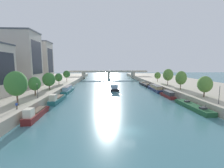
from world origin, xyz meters
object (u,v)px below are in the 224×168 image
object	(u,v)px
barge_midriver	(113,87)
moored_boat_left_near	(57,99)
tree_left_by_lamp	(67,74)
bridge_far	(109,73)
moored_boat_right_midway	(168,95)
tree_right_nearest	(158,75)
lamppost_left_bank	(37,90)
tree_left_third	(16,84)
tree_right_midway	(168,75)
person_on_quay	(17,105)
moored_boat_left_end	(68,90)
tree_left_midway	(35,84)
moored_boat_right_near	(193,107)
moored_boat_left_lone	(36,114)
moored_boat_right_far	(145,84)
tree_left_second	(49,79)
tree_right_distant	(181,78)
lamppost_right_bank	(219,94)
tree_left_end_of_row	(59,77)
tree_right_third	(205,84)
moored_boat_right_upstream	(155,88)

from	to	relation	value
barge_midriver	moored_boat_left_near	bearing A→B (deg)	-126.18
tree_left_by_lamp	bridge_far	bearing A→B (deg)	62.27
moored_boat_left_near	moored_boat_right_midway	xyz separation A→B (m)	(38.08, 4.85, 0.02)
tree_right_nearest	bridge_far	world-z (taller)	tree_right_nearest
lamppost_left_bank	tree_left_third	bearing A→B (deg)	-101.33
tree_right_midway	lamppost_left_bank	distance (m)	54.82
tree_right_midway	person_on_quay	size ratio (longest dim) A/B	4.60
moored_boat_left_end	tree_left_midway	distance (m)	18.96
moored_boat_left_end	moored_boat_right_near	distance (m)	47.03
moored_boat_left_lone	moored_boat_right_near	distance (m)	39.38
moored_boat_right_near	moored_boat_right_far	distance (m)	45.36
tree_left_second	tree_right_distant	xyz separation A→B (m)	(50.10, -3.03, 0.61)
tree_left_midway	lamppost_right_bank	xyz separation A→B (m)	(48.98, -12.45, -1.22)
moored_boat_right_near	lamppost_left_bank	distance (m)	43.01
moored_boat_right_near	person_on_quay	bearing A→B (deg)	-171.91
tree_left_end_of_row	lamppost_right_bank	distance (m)	61.15
moored_boat_right_near	tree_right_midway	distance (m)	31.23
tree_right_distant	lamppost_left_bank	bearing A→B (deg)	-165.50
tree_left_midway	tree_right_nearest	distance (m)	60.76
barge_midriver	moored_boat_right_far	xyz separation A→B (m)	(18.57, 8.91, -0.20)
tree_left_second	barge_midriver	bearing A→B (deg)	32.49
lamppost_right_bank	person_on_quay	bearing A→B (deg)	-177.33
lamppost_left_bank	bridge_far	xyz separation A→B (m)	(23.06, 87.04, -0.33)
moored_boat_left_near	tree_left_midway	bearing A→B (deg)	-171.87
tree_right_third	tree_right_nearest	distance (m)	38.37
tree_right_distant	lamppost_left_bank	world-z (taller)	tree_right_distant
moored_boat_right_far	tree_left_second	bearing A→B (deg)	-150.27
barge_midriver	bridge_far	world-z (taller)	bridge_far
moored_boat_right_midway	tree_right_third	bearing A→B (deg)	-58.72
moored_boat_left_lone	tree_right_third	bearing A→B (deg)	11.03
moored_boat_left_end	tree_left_midway	xyz separation A→B (m)	(-5.76, -17.41, 4.84)
tree_right_third	tree_right_distant	bearing A→B (deg)	91.41
tree_left_midway	lamppost_left_bank	distance (m)	4.81
moored_boat_right_upstream	lamppost_right_bank	xyz separation A→B (m)	(4.37, -32.04, 3.69)
moored_boat_right_upstream	moored_boat_right_far	world-z (taller)	moored_boat_right_upstream
person_on_quay	lamppost_left_bank	bearing A→B (deg)	90.93
moored_boat_left_lone	tree_left_midway	xyz separation A→B (m)	(-5.85, 13.40, 5.09)
lamppost_right_bank	tree_right_distant	bearing A→B (deg)	86.31
moored_boat_left_lone	moored_boat_right_far	xyz separation A→B (m)	(38.68, 50.16, -0.28)
bridge_far	person_on_quay	size ratio (longest dim) A/B	41.04
tree_left_second	lamppost_right_bank	distance (m)	54.32
moored_boat_right_midway	tree_right_midway	distance (m)	18.04
moored_boat_right_midway	tree_left_by_lamp	world-z (taller)	tree_left_by_lamp
moored_boat_right_near	tree_right_distant	distance (m)	18.92
moored_boat_left_end	tree_left_second	world-z (taller)	tree_left_second
moored_boat_right_upstream	moored_boat_right_midway	bearing A→B (deg)	-91.19
moored_boat_left_end	tree_left_by_lamp	world-z (taller)	tree_left_by_lamp
tree_right_third	moored_boat_right_upstream	bearing A→B (deg)	103.97
tree_left_second	person_on_quay	xyz separation A→B (m)	(2.33, -26.08, -2.92)
moored_boat_right_near	moored_boat_right_far	bearing A→B (deg)	90.52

